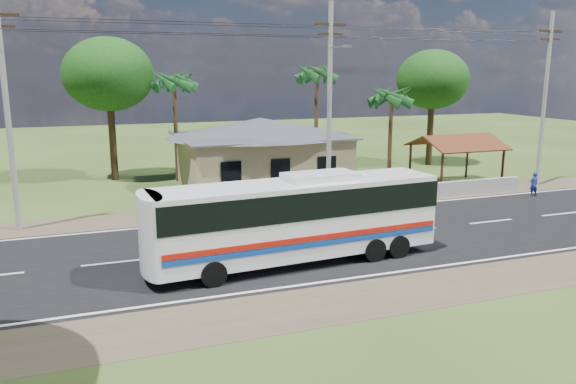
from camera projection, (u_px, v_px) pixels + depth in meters
name	position (u px, v px, depth m)	size (l,w,h in m)	color
ground	(325.00, 240.00, 24.98)	(120.00, 120.00, 0.00)	#314719
road	(325.00, 240.00, 24.98)	(120.00, 16.00, 0.03)	black
house	(260.00, 145.00, 36.70)	(12.40, 10.00, 5.00)	tan
waiting_shed	(457.00, 144.00, 36.54)	(5.20, 4.48, 3.35)	#382314
concrete_barrier	(470.00, 187.00, 34.02)	(7.00, 0.30, 0.90)	#9E9E99
utility_poles	(324.00, 101.00, 30.61)	(32.80, 2.22, 11.00)	#9E9E99
palm_near	(392.00, 97.00, 37.04)	(2.80, 2.80, 6.70)	#47301E
palm_mid	(317.00, 74.00, 39.71)	(2.80, 2.80, 8.20)	#47301E
palm_far	(174.00, 82.00, 36.94)	(2.80, 2.80, 7.70)	#47301E
tree_behind_house	(108.00, 75.00, 37.36)	(6.00, 6.00, 9.61)	#47301E
tree_behind_shed	(433.00, 80.00, 43.59)	(5.60, 5.60, 9.02)	#47301E
coach_bus	(298.00, 213.00, 21.60)	(11.46, 3.20, 3.51)	white
motorcycle	(442.00, 187.00, 34.27)	(0.60, 1.71, 0.90)	black
person	(534.00, 184.00, 33.48)	(0.54, 0.35, 1.47)	navy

